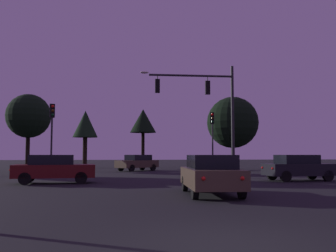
{
  "coord_description": "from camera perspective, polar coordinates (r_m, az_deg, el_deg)",
  "views": [
    {
      "loc": [
        -1.92,
        -6.28,
        1.53
      ],
      "look_at": [
        1.85,
        20.35,
        3.58
      ],
      "focal_mm": 40.33,
      "sensor_mm": 36.0,
      "label": 1
    }
  ],
  "objects": [
    {
      "name": "tree_center_horizon",
      "position": [
        37.06,
        9.75,
        0.52
      ],
      "size": [
        4.97,
        4.97,
        7.14
      ],
      "color": "black",
      "rests_on": "ground"
    },
    {
      "name": "tree_left_far",
      "position": [
        39.29,
        -20.33,
        1.4
      ],
      "size": [
        4.29,
        4.29,
        7.45
      ],
      "color": "black",
      "rests_on": "ground"
    },
    {
      "name": "car_nearside_lane",
      "position": [
        14.59,
        6.46,
        -7.2
      ],
      "size": [
        2.13,
        4.6,
        1.52
      ],
      "color": "#473828",
      "rests_on": "ground"
    },
    {
      "name": "car_far_lane",
      "position": [
        36.0,
        -4.64,
        -5.52
      ],
      "size": [
        4.3,
        3.94,
        1.52
      ],
      "color": "#473828",
      "rests_on": "ground"
    },
    {
      "name": "tree_right_cluster",
      "position": [
        45.99,
        -3.79,
        0.69
      ],
      "size": [
        3.17,
        3.17,
        7.07
      ],
      "color": "black",
      "rests_on": "ground"
    },
    {
      "name": "traffic_light_corner_right",
      "position": [
        29.62,
        6.74,
        -0.71
      ],
      "size": [
        0.36,
        0.38,
        4.83
      ],
      "color": "#232326",
      "rests_on": "ground"
    },
    {
      "name": "traffic_signal_mast_arm",
      "position": [
        25.11,
        6.0,
        3.7
      ],
      "size": [
        6.24,
        0.52,
        7.45
      ],
      "color": "#232326",
      "rests_on": "ground"
    },
    {
      "name": "traffic_light_corner_left",
      "position": [
        25.76,
        -17.14,
        0.03
      ],
      "size": [
        0.37,
        0.39,
        4.85
      ],
      "color": "#232326",
      "rests_on": "ground"
    },
    {
      "name": "tree_behind_sign",
      "position": [
        45.17,
        -12.39,
        0.17
      ],
      "size": [
        2.89,
        2.89,
        6.69
      ],
      "color": "black",
      "rests_on": "ground"
    },
    {
      "name": "car_crossing_right",
      "position": [
        21.21,
        -16.88,
        -6.15
      ],
      "size": [
        4.41,
        2.27,
        1.52
      ],
      "color": "#4C0F0F",
      "rests_on": "ground"
    },
    {
      "name": "car_crossing_left",
      "position": [
        23.55,
        19.12,
        -5.91
      ],
      "size": [
        4.13,
        2.06,
        1.52
      ],
      "color": "black",
      "rests_on": "ground"
    },
    {
      "name": "ground_plane",
      "position": [
        30.88,
        -4.53,
        -7.18
      ],
      "size": [
        168.0,
        168.0,
        0.0
      ],
      "primitive_type": "plane",
      "color": "black",
      "rests_on": "ground"
    }
  ]
}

